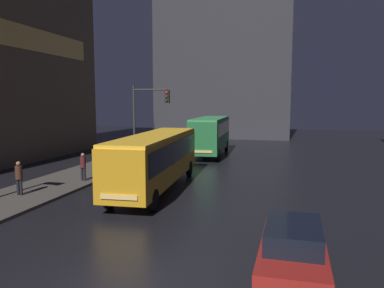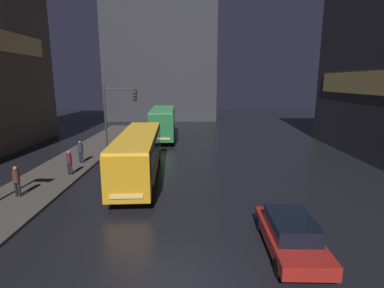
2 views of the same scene
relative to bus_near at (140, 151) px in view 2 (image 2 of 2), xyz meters
name	(u,v)px [view 2 (image 2 of 2)]	position (x,y,z in m)	size (l,w,h in m)	color
ground_plane	(178,281)	(2.99, -10.40, -1.90)	(120.00, 120.00, 0.00)	black
sidewalk_left	(48,180)	(-6.01, -0.40, -1.82)	(4.00, 48.00, 0.15)	#47423D
building_far_backdrop	(164,54)	(-1.63, 34.72, 9.02)	(18.07, 12.00, 21.83)	#2D2D33
bus_near	(140,151)	(0.00, 0.00, 0.00)	(2.94, 11.08, 3.07)	orange
bus_far	(164,121)	(0.27, 13.82, 0.21)	(2.89, 9.32, 3.43)	#236B38
car_taxi	(291,233)	(7.22, -8.59, -1.17)	(1.96, 4.62, 1.38)	maroon
pedestrian_near	(71,161)	(-4.80, 0.47, -0.79)	(0.42, 0.42, 1.67)	black
pedestrian_mid	(18,179)	(-6.09, -3.48, -0.73)	(0.43, 0.43, 1.73)	black
pedestrian_far	(82,150)	(-5.14, 3.48, -0.71)	(0.41, 0.41, 1.74)	black
traffic_light_main	(117,110)	(-2.81, 5.81, 2.14)	(2.75, 0.35, 6.02)	#2D2D2D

